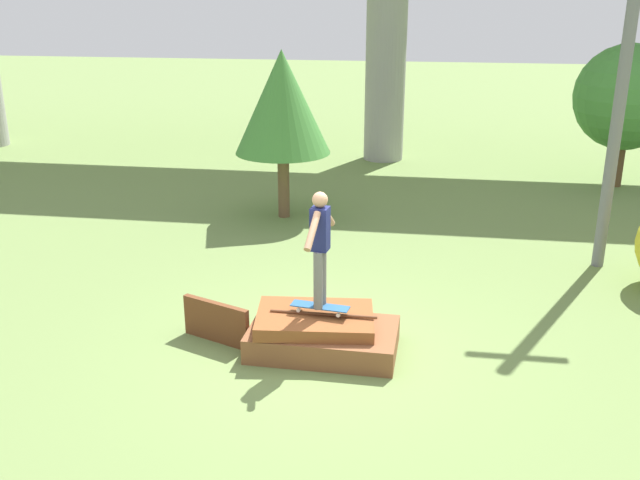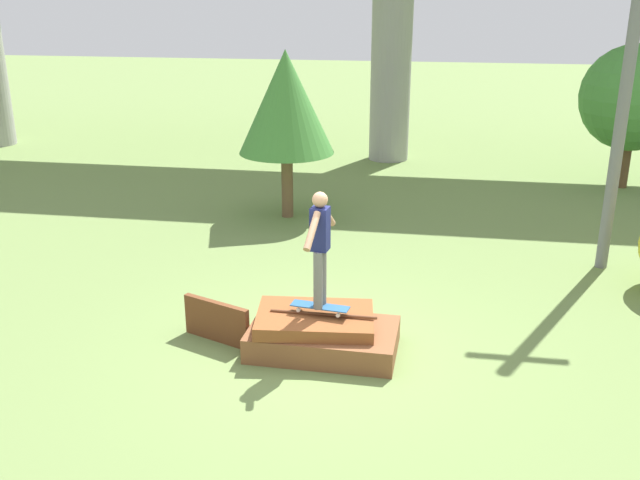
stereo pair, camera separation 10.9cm
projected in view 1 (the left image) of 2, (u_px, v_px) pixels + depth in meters
The scene contains 8 objects.
ground_plane at pixel (323, 350), 9.54m from camera, with size 80.00×80.00×0.00m, color olive.
scrap_pile at pixel (321, 334), 9.48m from camera, with size 1.98×1.26×0.56m.
scrap_plank_loose at pixel (216, 322), 9.70m from camera, with size 1.01×0.48×0.58m.
skateboard at pixel (320, 307), 9.36m from camera, with size 0.80×0.31×0.09m.
skater at pixel (320, 242), 9.06m from camera, with size 0.25×1.13×1.55m.
utility_pole at pixel (624, 73), 11.37m from camera, with size 1.30×0.20×6.36m.
tree_behind_left at pixel (627, 97), 16.74m from camera, with size 2.48×2.48×3.40m.
tree_behind_right at pixel (282, 103), 14.34m from camera, with size 1.96×1.96×3.45m.
Camera 1 is at (1.24, -8.40, 4.59)m, focal length 40.00 mm.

